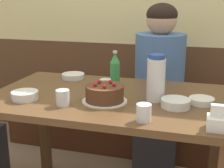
# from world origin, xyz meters

# --- Properties ---
(bench_seat) EXTENTS (2.21, 0.38, 0.47)m
(bench_seat) POSITION_xyz_m (0.00, 0.83, 0.23)
(bench_seat) COLOR #472314
(bench_seat) RESTS_ON ground_plane
(dining_table) EXTENTS (1.27, 0.77, 0.74)m
(dining_table) POSITION_xyz_m (0.00, 0.00, 0.63)
(dining_table) COLOR brown
(dining_table) RESTS_ON ground_plane
(birthday_cake) EXTENTS (0.23, 0.23, 0.10)m
(birthday_cake) POSITION_xyz_m (0.01, -0.10, 0.78)
(birthday_cake) COLOR white
(birthday_cake) RESTS_ON dining_table
(water_pitcher) EXTENTS (0.09, 0.09, 0.24)m
(water_pitcher) POSITION_xyz_m (0.25, -0.01, 0.85)
(water_pitcher) COLOR white
(water_pitcher) RESTS_ON dining_table
(soju_bottle) EXTENTS (0.06, 0.06, 0.21)m
(soju_bottle) POSITION_xyz_m (-0.01, 0.17, 0.84)
(soju_bottle) COLOR #388E4C
(soju_bottle) RESTS_ON dining_table
(napkin_holder) EXTENTS (0.11, 0.08, 0.11)m
(napkin_holder) POSITION_xyz_m (0.56, -0.31, 0.77)
(napkin_holder) COLOR white
(napkin_holder) RESTS_ON dining_table
(bowl_soup_white) EXTENTS (0.14, 0.14, 0.04)m
(bowl_soup_white) POSITION_xyz_m (-0.39, -0.18, 0.76)
(bowl_soup_white) COLOR white
(bowl_soup_white) RESTS_ON dining_table
(bowl_rice_small) EXTENTS (0.12, 0.12, 0.03)m
(bowl_rice_small) POSITION_xyz_m (0.48, -0.00, 0.75)
(bowl_rice_small) COLOR white
(bowl_rice_small) RESTS_ON dining_table
(bowl_side_dish) EXTENTS (0.15, 0.15, 0.03)m
(bowl_side_dish) POSITION_xyz_m (-0.32, 0.28, 0.75)
(bowl_side_dish) COLOR white
(bowl_side_dish) RESTS_ON dining_table
(bowl_sauce_shallow) EXTENTS (0.14, 0.14, 0.04)m
(bowl_sauce_shallow) POSITION_xyz_m (0.36, -0.09, 0.76)
(bowl_sauce_shallow) COLOR white
(bowl_sauce_shallow) RESTS_ON dining_table
(glass_water_tall) EXTENTS (0.06, 0.06, 0.08)m
(glass_water_tall) POSITION_xyz_m (0.25, -0.30, 0.77)
(glass_water_tall) COLOR silver
(glass_water_tall) RESTS_ON dining_table
(glass_tumbler_short) EXTENTS (0.06, 0.06, 0.07)m
(glass_tumbler_short) POSITION_xyz_m (-0.04, 0.06, 0.77)
(glass_tumbler_short) COLOR silver
(glass_tumbler_short) RESTS_ON dining_table
(glass_shot_small) EXTENTS (0.07, 0.07, 0.08)m
(glass_shot_small) POSITION_xyz_m (-0.17, -0.21, 0.77)
(glass_shot_small) COLOR silver
(glass_shot_small) RESTS_ON dining_table
(person_dark_striped) EXTENTS (0.35, 0.35, 1.21)m
(person_dark_striped) POSITION_xyz_m (0.19, 0.65, 0.59)
(person_dark_striped) COLOR #33333D
(person_dark_striped) RESTS_ON ground_plane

